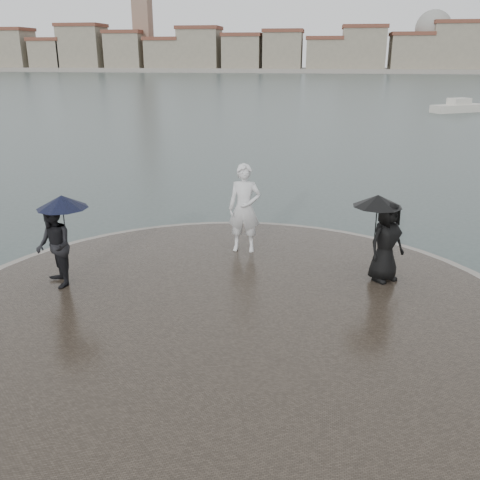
# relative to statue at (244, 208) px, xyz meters

# --- Properties ---
(ground) EXTENTS (400.00, 400.00, 0.00)m
(ground) POSITION_rel_statue_xyz_m (0.25, -7.10, -1.50)
(ground) COLOR #2B3835
(ground) RESTS_ON ground
(kerb_ring) EXTENTS (12.50, 12.50, 0.32)m
(kerb_ring) POSITION_rel_statue_xyz_m (0.25, -3.60, -1.34)
(kerb_ring) COLOR gray
(kerb_ring) RESTS_ON ground
(quay_tip) EXTENTS (11.90, 11.90, 0.36)m
(quay_tip) POSITION_rel_statue_xyz_m (0.25, -3.60, -1.32)
(quay_tip) COLOR #2D261E
(quay_tip) RESTS_ON ground
(statue) EXTENTS (0.84, 0.55, 2.28)m
(statue) POSITION_rel_statue_xyz_m (0.00, 0.00, 0.00)
(statue) COLOR silver
(statue) RESTS_ON quay_tip
(visitor_left) EXTENTS (1.35, 1.21, 2.04)m
(visitor_left) POSITION_rel_statue_xyz_m (-3.69, -2.84, 0.00)
(visitor_left) COLOR black
(visitor_left) RESTS_ON quay_tip
(visitor_right) EXTENTS (1.32, 1.15, 1.95)m
(visitor_right) POSITION_rel_statue_xyz_m (3.34, -1.39, -0.00)
(visitor_right) COLOR black
(visitor_right) RESTS_ON quay_tip
(far_skyline) EXTENTS (260.00, 20.00, 37.00)m
(far_skyline) POSITION_rel_statue_xyz_m (-6.04, 153.60, 4.11)
(far_skyline) COLOR gray
(far_skyline) RESTS_ON ground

